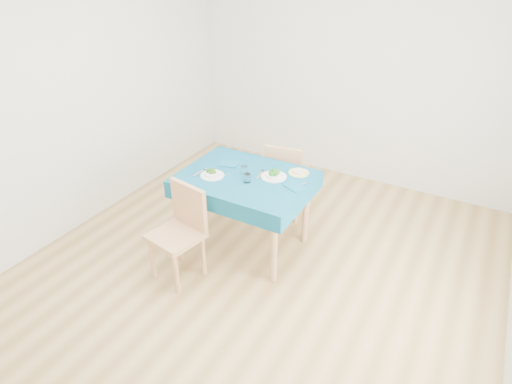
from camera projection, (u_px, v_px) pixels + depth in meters
The scene contains 16 objects.
room_shell at pixel (256, 134), 3.17m from camera, with size 4.02×4.52×2.73m.
table at pixel (246, 212), 4.04m from camera, with size 1.15×0.87×0.76m, color navy.
chair_near at pixel (175, 230), 3.58m from camera, with size 0.39×0.43×0.98m, color tan.
chair_far at pixel (287, 174), 4.48m from camera, with size 0.38×0.42×0.95m, color tan.
bowl_near at pixel (212, 173), 3.83m from camera, with size 0.21×0.21×0.07m, color white, non-canonical shape.
bowl_far at pixel (274, 174), 3.81m from camera, with size 0.23×0.23×0.07m, color white, non-canonical shape.
fork_near at pixel (200, 172), 3.91m from camera, with size 0.02×0.17×0.00m, color silver.
knife_near at pixel (220, 177), 3.82m from camera, with size 0.02×0.20×0.00m, color silver.
fork_far at pixel (260, 175), 3.87m from camera, with size 0.02×0.18×0.00m, color silver.
knife_far at pixel (296, 186), 3.68m from camera, with size 0.02×0.23×0.00m, color silver.
napkin_near at pixel (229, 164), 4.05m from camera, with size 0.18×0.13×0.01m, color navy.
napkin_far at pixel (295, 187), 3.67m from camera, with size 0.19×0.13×0.01m, color navy.
tumbler_center at pixel (244, 171), 3.84m from camera, with size 0.07×0.07×0.09m, color white.
tumbler_side at pixel (247, 178), 3.73m from camera, with size 0.06×0.06×0.08m, color white.
side_plate at pixel (299, 173), 3.89m from camera, with size 0.19×0.19×0.01m, color #C9D467.
bread_slice at pixel (299, 172), 3.89m from camera, with size 0.09×0.09×0.01m, color beige.
Camera 1 is at (1.45, -2.57, 2.57)m, focal length 30.00 mm.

